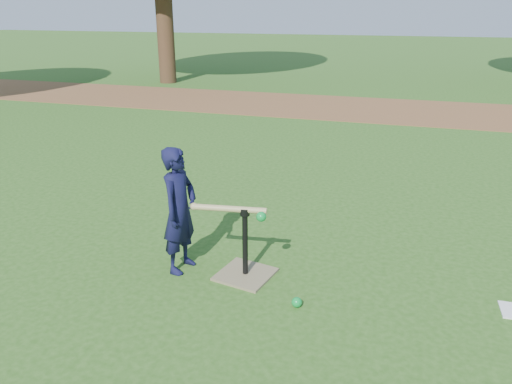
% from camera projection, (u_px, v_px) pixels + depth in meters
% --- Properties ---
extents(ground, '(80.00, 80.00, 0.00)m').
position_uv_depth(ground, '(261.00, 258.00, 4.52)').
color(ground, '#285116').
rests_on(ground, ground).
extents(dirt_strip, '(24.00, 3.00, 0.01)m').
position_uv_depth(dirt_strip, '(358.00, 108.00, 11.23)').
color(dirt_strip, brown).
rests_on(dirt_strip, ground).
extents(child, '(0.30, 0.42, 1.09)m').
position_uv_depth(child, '(180.00, 210.00, 4.16)').
color(child, black).
rests_on(child, ground).
extents(wiffle_ball_ground, '(0.08, 0.08, 0.08)m').
position_uv_depth(wiffle_ball_ground, '(297.00, 302.00, 3.77)').
color(wiffle_ball_ground, '#0D9034').
rests_on(wiffle_ball_ground, ground).
extents(batting_tee, '(0.50, 0.50, 0.61)m').
position_uv_depth(batting_tee, '(245.00, 264.00, 4.19)').
color(batting_tee, '#7F7050').
rests_on(batting_tee, ground).
extents(swing_action, '(0.66, 0.18, 0.08)m').
position_uv_depth(swing_action, '(232.00, 210.00, 4.01)').
color(swing_action, tan).
rests_on(swing_action, ground).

